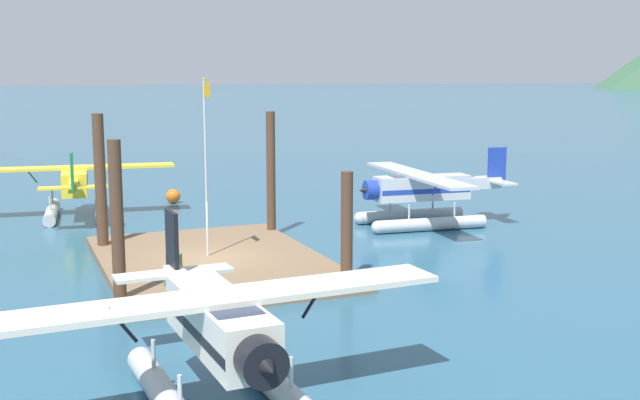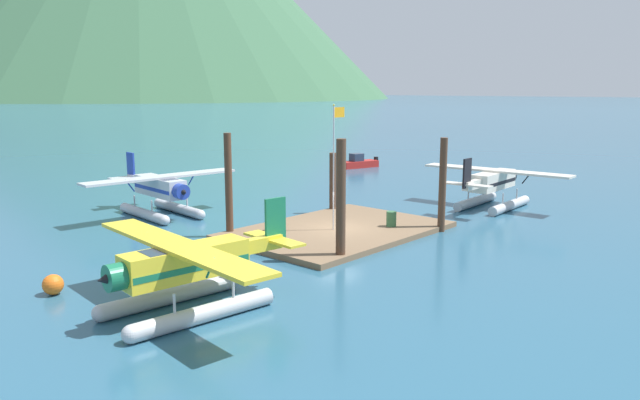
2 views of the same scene
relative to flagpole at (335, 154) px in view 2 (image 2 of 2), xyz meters
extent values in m
plane|color=#285670|center=(0.35, 0.08, -4.62)|extent=(1200.00, 1200.00, 0.00)
cube|color=brown|center=(0.35, 0.08, -4.47)|extent=(12.28, 8.47, 0.30)
cylinder|color=#4C3323|center=(-3.79, -3.65, -1.67)|extent=(0.47, 0.47, 5.90)
cylinder|color=#4C3323|center=(4.74, -4.12, -1.89)|extent=(0.42, 0.42, 5.47)
cylinder|color=#4C3323|center=(-4.28, 4.12, -1.71)|extent=(0.41, 0.41, 5.83)
cylinder|color=#4C3323|center=(4.49, 4.05, -2.60)|extent=(0.44, 0.44, 4.05)
cylinder|color=silver|center=(-0.11, 0.00, -0.84)|extent=(0.08, 0.08, 6.97)
cube|color=orange|center=(0.34, 0.00, 2.30)|extent=(0.90, 0.03, 0.56)
sphere|color=gold|center=(-0.11, 0.00, 2.70)|extent=(0.10, 0.10, 0.10)
cylinder|color=#33663D|center=(2.81, -1.95, -3.88)|extent=(0.58, 0.58, 0.88)
torus|color=#33663D|center=(2.81, -1.95, -3.88)|extent=(0.62, 0.62, 0.04)
sphere|color=orange|center=(-15.41, 1.76, -4.20)|extent=(0.84, 0.84, 0.84)
cylinder|color=#B7BABF|center=(-2.46, 11.71, -4.30)|extent=(1.17, 5.64, 0.64)
sphere|color=#B7BABF|center=(-2.72, 8.92, -4.30)|extent=(0.64, 0.64, 0.64)
cylinder|color=#B7BABF|center=(-4.95, 11.95, -4.30)|extent=(1.17, 5.64, 0.64)
sphere|color=#B7BABF|center=(-5.21, 9.16, -4.30)|extent=(0.64, 0.64, 0.64)
cylinder|color=#B7BABF|center=(-2.57, 10.51, -3.63)|extent=(0.10, 0.10, 0.70)
cylinder|color=#B7BABF|center=(-2.34, 12.90, -3.63)|extent=(0.10, 0.10, 0.70)
cylinder|color=#B7BABF|center=(-5.06, 10.75, -3.63)|extent=(0.10, 0.10, 0.70)
cylinder|color=#B7BABF|center=(-4.83, 13.14, -3.63)|extent=(0.10, 0.10, 0.70)
cube|color=silver|center=(-3.70, 11.83, -2.68)|extent=(1.69, 4.90, 1.20)
cube|color=#1E389E|center=(-3.70, 11.83, -2.78)|extent=(1.70, 4.80, 0.24)
cube|color=#283347|center=(-3.80, 10.75, -2.35)|extent=(1.15, 1.20, 0.56)
cube|color=silver|center=(-3.73, 11.53, -2.01)|extent=(10.49, 2.39, 0.14)
cylinder|color=#1E389E|center=(-1.54, 11.32, -2.35)|extent=(0.63, 0.14, 0.84)
cylinder|color=#1E389E|center=(-5.92, 11.74, -2.35)|extent=(0.63, 0.14, 0.84)
cylinder|color=#1E389E|center=(-3.96, 9.14, -2.68)|extent=(1.01, 0.69, 0.96)
cone|color=black|center=(-4.00, 8.69, -2.68)|extent=(0.39, 0.38, 0.36)
cube|color=silver|center=(-3.39, 15.06, -2.58)|extent=(0.65, 2.23, 0.56)
cube|color=#1E389E|center=(-3.30, 15.96, -1.73)|extent=(0.22, 1.01, 1.90)
cube|color=silver|center=(-3.31, 15.86, -2.48)|extent=(3.26, 1.10, 0.10)
cylinder|color=#B7BABF|center=(-13.07, -5.18, -4.30)|extent=(5.64, 1.24, 0.64)
sphere|color=#B7BABF|center=(-15.86, -4.88, -4.30)|extent=(0.64, 0.64, 0.64)
cylinder|color=#B7BABF|center=(-12.80, -2.69, -4.30)|extent=(5.64, 1.24, 0.64)
sphere|color=#B7BABF|center=(-15.59, -2.39, -4.30)|extent=(0.64, 0.64, 0.64)
cylinder|color=#B7BABF|center=(-14.27, -5.05, -3.63)|extent=(0.10, 0.10, 0.70)
cylinder|color=#B7BABF|center=(-11.88, -5.30, -3.63)|extent=(0.10, 0.10, 0.70)
cylinder|color=#B7BABF|center=(-14.00, -2.56, -3.63)|extent=(0.10, 0.10, 0.70)
cylinder|color=#B7BABF|center=(-11.61, -2.82, -3.63)|extent=(0.10, 0.10, 0.70)
cube|color=yellow|center=(-12.94, -3.93, -2.68)|extent=(4.91, 1.75, 1.20)
cube|color=#196B47|center=(-12.94, -3.93, -2.78)|extent=(4.81, 1.76, 0.24)
cube|color=#283347|center=(-14.01, -3.82, -2.35)|extent=(1.21, 1.17, 0.56)
cube|color=yellow|center=(-13.24, -3.90, -2.01)|extent=(2.50, 10.49, 0.14)
cylinder|color=#196B47|center=(-13.47, -6.09, -2.35)|extent=(0.15, 0.63, 0.84)
cylinder|color=#196B47|center=(-13.00, -1.71, -2.35)|extent=(0.15, 0.63, 0.84)
cylinder|color=#196B47|center=(-15.62, -3.64, -2.68)|extent=(0.70, 1.02, 0.96)
cone|color=black|center=(-16.07, -3.60, -2.68)|extent=(0.39, 0.40, 0.36)
cube|color=yellow|center=(-9.71, -4.28, -2.58)|extent=(2.23, 0.67, 0.56)
cube|color=#196B47|center=(-8.81, -4.38, -1.73)|extent=(1.01, 0.23, 1.90)
cube|color=yellow|center=(-8.91, -4.37, -2.48)|extent=(1.14, 3.27, 0.10)
cylinder|color=#B7BABF|center=(13.26, -1.83, -4.30)|extent=(5.62, 0.90, 0.64)
sphere|color=#B7BABF|center=(16.06, -1.70, -4.30)|extent=(0.64, 0.64, 0.64)
cylinder|color=#B7BABF|center=(13.38, -4.32, -4.30)|extent=(5.62, 0.90, 0.64)
sphere|color=#B7BABF|center=(16.17, -4.19, -4.30)|extent=(0.64, 0.64, 0.64)
cylinder|color=#B7BABF|center=(14.46, -1.77, -3.63)|extent=(0.10, 0.10, 0.70)
cylinder|color=#B7BABF|center=(12.06, -1.88, -3.63)|extent=(0.10, 0.10, 0.70)
cylinder|color=#B7BABF|center=(14.57, -4.27, -3.63)|extent=(0.10, 0.10, 0.70)
cylinder|color=#B7BABF|center=(12.18, -4.38, -3.63)|extent=(0.10, 0.10, 0.70)
cube|color=silver|center=(13.32, -3.07, -2.68)|extent=(4.85, 1.46, 1.20)
cube|color=black|center=(13.32, -3.07, -2.78)|extent=(4.76, 1.48, 0.24)
cube|color=#283347|center=(14.40, -3.02, -2.35)|extent=(1.15, 1.10, 0.56)
cube|color=silver|center=(13.62, -3.06, -2.01)|extent=(1.88, 10.45, 0.14)
cylinder|color=black|center=(13.52, -0.86, -2.35)|extent=(0.11, 0.62, 0.84)
cylinder|color=black|center=(13.72, -5.26, -2.35)|extent=(0.11, 0.62, 0.84)
cylinder|color=black|center=(16.02, -2.95, -2.68)|extent=(0.64, 0.99, 0.96)
cone|color=black|center=(16.47, -2.93, -2.68)|extent=(0.37, 0.38, 0.36)
cube|color=silver|center=(10.07, -3.22, -2.58)|extent=(2.22, 0.54, 0.56)
cube|color=black|center=(9.17, -3.27, -1.73)|extent=(1.00, 0.17, 1.90)
cube|color=silver|center=(9.27, -3.26, -2.48)|extent=(0.95, 3.23, 0.10)
cube|color=#B2231E|center=(24.29, 17.55, -4.27)|extent=(4.45, 2.57, 0.70)
sphere|color=#B2231E|center=(22.27, 18.11, -4.27)|extent=(0.70, 0.70, 0.70)
cube|color=#283347|center=(24.00, 17.63, -3.52)|extent=(1.45, 1.38, 0.80)
cube|color=black|center=(26.49, 16.94, -4.02)|extent=(0.40, 0.43, 0.80)
camera|label=1|loc=(29.80, -7.35, 2.83)|focal=43.65mm
camera|label=2|loc=(-25.51, -21.94, 3.60)|focal=33.94mm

